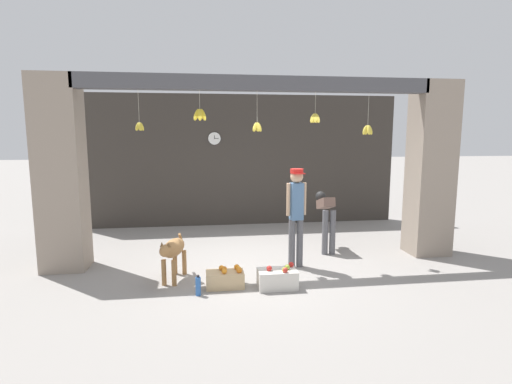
# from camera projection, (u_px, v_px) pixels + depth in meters

# --- Properties ---
(ground_plane) EXTENTS (60.00, 60.00, 0.00)m
(ground_plane) POSITION_uv_depth(u_px,v_px,m) (260.00, 265.00, 6.80)
(ground_plane) COLOR gray
(shop_back_wall) EXTENTS (7.71, 0.12, 3.15)m
(shop_back_wall) POSITION_uv_depth(u_px,v_px,m) (241.00, 161.00, 9.71)
(shop_back_wall) COLOR #38332D
(shop_back_wall) RESTS_ON ground_plane
(shop_pillar_left) EXTENTS (0.70, 0.60, 3.15)m
(shop_pillar_left) POSITION_uv_depth(u_px,v_px,m) (61.00, 174.00, 6.43)
(shop_pillar_left) COLOR gray
(shop_pillar_left) RESTS_ON ground_plane
(shop_pillar_right) EXTENTS (0.70, 0.60, 3.15)m
(shop_pillar_right) POSITION_uv_depth(u_px,v_px,m) (431.00, 169.00, 7.30)
(shop_pillar_right) COLOR gray
(shop_pillar_right) RESTS_ON ground_plane
(storefront_awning) EXTENTS (5.81, 0.27, 0.96)m
(storefront_awning) POSITION_uv_depth(u_px,v_px,m) (259.00, 85.00, 6.48)
(storefront_awning) COLOR #4C4C51
(dog) EXTENTS (0.42, 0.92, 0.69)m
(dog) POSITION_uv_depth(u_px,v_px,m) (173.00, 250.00, 6.04)
(dog) COLOR #9E7042
(dog) RESTS_ON ground_plane
(shopkeeper) EXTENTS (0.34, 0.28, 1.66)m
(shopkeeper) POSITION_uv_depth(u_px,v_px,m) (296.00, 210.00, 6.59)
(shopkeeper) COLOR #56565B
(shopkeeper) RESTS_ON ground_plane
(worker_stooping) EXTENTS (0.26, 0.83, 1.09)m
(worker_stooping) POSITION_uv_depth(u_px,v_px,m) (326.00, 213.00, 7.57)
(worker_stooping) COLOR #56565B
(worker_stooping) RESTS_ON ground_plane
(fruit_crate_oranges) EXTENTS (0.55, 0.33, 0.30)m
(fruit_crate_oranges) POSITION_uv_depth(u_px,v_px,m) (225.00, 279.00, 5.83)
(fruit_crate_oranges) COLOR tan
(fruit_crate_oranges) RESTS_ON ground_plane
(fruit_crate_apples) EXTENTS (0.56, 0.35, 0.34)m
(fruit_crate_apples) POSITION_uv_depth(u_px,v_px,m) (278.00, 278.00, 5.80)
(fruit_crate_apples) COLOR silver
(fruit_crate_apples) RESTS_ON ground_plane
(water_bottle) EXTENTS (0.08, 0.08, 0.29)m
(water_bottle) POSITION_uv_depth(u_px,v_px,m) (198.00, 286.00, 5.52)
(water_bottle) COLOR #2D60AD
(water_bottle) RESTS_ON ground_plane
(wall_clock) EXTENTS (0.31, 0.03, 0.31)m
(wall_clock) POSITION_uv_depth(u_px,v_px,m) (214.00, 138.00, 9.47)
(wall_clock) COLOR black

